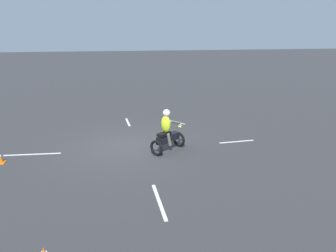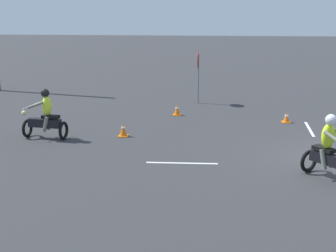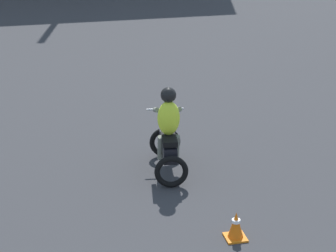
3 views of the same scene
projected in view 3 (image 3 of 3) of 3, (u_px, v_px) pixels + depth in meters
name	position (u px, v px, depth m)	size (l,w,h in m)	color
motorcycle_rider_background	(168.00, 136.00, 11.83)	(0.82, 1.55, 1.66)	black
traffic_cone_near_left	(236.00, 226.00, 9.89)	(0.32, 0.32, 0.45)	orange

